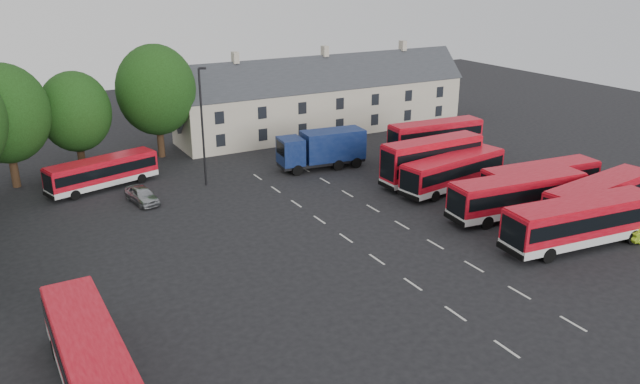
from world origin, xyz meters
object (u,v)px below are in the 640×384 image
at_px(box_truck, 323,148).
at_px(silver_car, 142,195).
at_px(lamppost, 203,124).
at_px(bus_dd_south, 432,158).
at_px(bus_row_a, 582,219).
at_px(bus_west, 90,355).

xyz_separation_m(box_truck, silver_car, (-17.83, -0.99, -1.37)).
xyz_separation_m(box_truck, lamppost, (-11.65, 0.74, 3.57)).
relative_size(bus_dd_south, lamppost, 0.95).
bearing_deg(silver_car, bus_row_a, -53.19).
xyz_separation_m(bus_row_a, silver_car, (-24.79, 23.55, -1.32)).
relative_size(bus_row_a, box_truck, 1.40).
xyz_separation_m(bus_row_a, lamppost, (-18.61, 25.28, 3.62)).
distance_m(silver_car, lamppost, 8.10).
bearing_deg(bus_dd_south, bus_row_a, -89.82).
height_order(bus_row_a, silver_car, bus_row_a).
relative_size(bus_row_a, lamppost, 1.15).
distance_m(bus_west, lamppost, 29.29).
height_order(silver_car, lamppost, lamppost).
height_order(bus_west, lamppost, lamppost).
bearing_deg(bus_dd_south, silver_car, 161.28).
bearing_deg(box_truck, silver_car, -170.66).
relative_size(bus_row_a, bus_west, 1.08).
xyz_separation_m(bus_dd_south, silver_car, (-24.34, 7.58, -1.63)).
height_order(bus_row_a, bus_west, bus_row_a).
bearing_deg(bus_row_a, box_truck, 111.86).
bearing_deg(bus_row_a, bus_dd_south, 97.64).
bearing_deg(bus_row_a, lamppost, 132.39).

